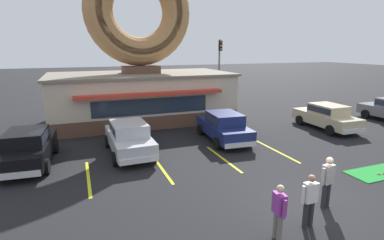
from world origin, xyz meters
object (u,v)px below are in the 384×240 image
(car_silver, at_px, (129,137))
(pedestrian_hooded_kid, at_px, (279,210))
(car_black, at_px, (28,146))
(pedestrian_blue_sweater_man, at_px, (328,180))
(car_navy, at_px, (224,125))
(golf_ball, at_px, (377,174))
(pedestrian_leather_jacket_man, at_px, (310,198))
(car_champagne, at_px, (327,116))
(trash_bin, at_px, (231,115))
(traffic_light_pole, at_px, (220,63))

(car_silver, xyz_separation_m, pedestrian_hooded_kid, (2.58, -8.25, 0.01))
(car_black, height_order, pedestrian_blue_sweater_man, pedestrian_blue_sweater_man)
(pedestrian_blue_sweater_man, bearing_deg, car_navy, 88.56)
(golf_ball, bearing_deg, car_navy, 120.13)
(car_black, height_order, pedestrian_leather_jacket_man, pedestrian_leather_jacket_man)
(car_champagne, xyz_separation_m, trash_bin, (-4.75, 3.94, -0.37))
(golf_ball, height_order, car_silver, car_silver)
(golf_ball, distance_m, car_black, 14.83)
(car_black, bearing_deg, trash_bin, 18.08)
(pedestrian_blue_sweater_man, xyz_separation_m, pedestrian_leather_jacket_man, (-1.31, -0.67, -0.07))
(car_black, relative_size, traffic_light_pole, 0.81)
(car_champagne, xyz_separation_m, car_silver, (-12.50, -0.14, 0.00))
(car_champagne, xyz_separation_m, car_navy, (-7.22, 0.15, 0.00))
(car_silver, bearing_deg, car_champagne, 0.66)
(pedestrian_blue_sweater_man, height_order, traffic_light_pole, traffic_light_pole)
(golf_ball, bearing_deg, car_silver, 145.66)
(car_champagne, relative_size, car_black, 0.99)
(car_black, xyz_separation_m, trash_bin, (12.13, 3.96, -0.37))
(car_champagne, height_order, car_silver, same)
(pedestrian_hooded_kid, bearing_deg, car_black, 129.73)
(car_silver, bearing_deg, pedestrian_blue_sweater_man, -55.47)
(car_champagne, relative_size, pedestrian_hooded_kid, 2.88)
(pedestrian_hooded_kid, bearing_deg, golf_ball, 17.93)
(car_black, height_order, pedestrian_hooded_kid, same)
(trash_bin, height_order, traffic_light_pole, traffic_light_pole)
(car_champagne, height_order, car_navy, same)
(car_champagne, height_order, car_black, same)
(car_navy, distance_m, pedestrian_hooded_kid, 8.96)
(pedestrian_leather_jacket_man, bearing_deg, car_silver, 115.12)
(car_black, relative_size, car_navy, 1.00)
(pedestrian_hooded_kid, distance_m, trash_bin, 13.38)
(traffic_light_pole, bearing_deg, car_black, -143.06)
(car_champagne, relative_size, traffic_light_pole, 0.79)
(golf_ball, height_order, car_black, car_black)
(golf_ball, relative_size, pedestrian_blue_sweater_man, 0.02)
(car_black, height_order, car_navy, same)
(pedestrian_hooded_kid, relative_size, pedestrian_leather_jacket_man, 0.99)
(pedestrian_leather_jacket_man, bearing_deg, golf_ball, 19.82)
(car_black, height_order, traffic_light_pole, traffic_light_pole)
(car_navy, xyz_separation_m, pedestrian_leather_jacket_man, (-1.50, -8.35, 0.02))
(car_navy, bearing_deg, pedestrian_blue_sweater_man, -91.44)
(car_navy, bearing_deg, car_champagne, -1.15)
(car_champagne, bearing_deg, car_navy, 178.85)
(pedestrian_leather_jacket_man, distance_m, trash_bin, 12.78)
(golf_ball, height_order, car_champagne, car_champagne)
(pedestrian_hooded_kid, xyz_separation_m, pedestrian_leather_jacket_man, (1.20, 0.19, 0.01))
(car_silver, bearing_deg, pedestrian_leather_jacket_man, -64.88)
(car_champagne, relative_size, trash_bin, 4.73)
(car_champagne, distance_m, car_navy, 7.22)
(trash_bin, bearing_deg, car_black, -161.92)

